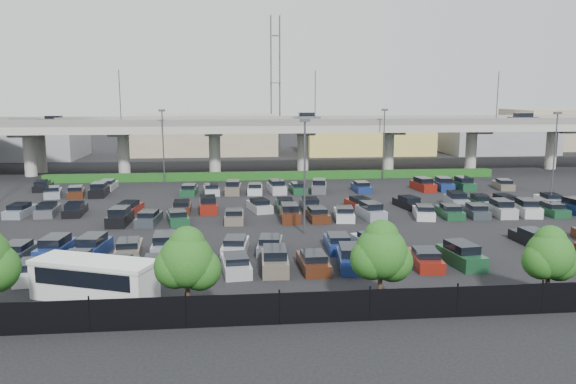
# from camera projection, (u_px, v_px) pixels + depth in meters

# --- Properties ---
(ground) EXTENTS (280.00, 280.00, 0.00)m
(ground) POSITION_uv_depth(u_px,v_px,m) (294.00, 215.00, 58.41)
(ground) COLOR black
(overpass) EXTENTS (150.00, 13.00, 15.80)m
(overpass) POSITION_uv_depth(u_px,v_px,m) (270.00, 129.00, 88.56)
(overpass) COLOR gray
(overpass) RESTS_ON ground
(hedge) EXTENTS (66.00, 1.60, 1.10)m
(hedge) POSITION_uv_depth(u_px,v_px,m) (275.00, 176.00, 82.81)
(hedge) COLOR #113B11
(hedge) RESTS_ON ground
(fence) EXTENTS (70.00, 0.10, 2.00)m
(fence) POSITION_uv_depth(u_px,v_px,m) (351.00, 306.00, 30.80)
(fence) COLOR black
(fence) RESTS_ON ground
(tree_row) EXTENTS (65.07, 3.66, 5.94)m
(tree_row) POSITION_uv_depth(u_px,v_px,m) (359.00, 252.00, 31.87)
(tree_row) COLOR #332316
(tree_row) RESTS_ON ground
(shuttle_bus) EXTENTS (8.07, 5.28, 2.46)m
(shuttle_bus) POSITION_uv_depth(u_px,v_px,m) (95.00, 277.00, 34.23)
(shuttle_bus) COLOR silver
(shuttle_bus) RESTS_ON ground
(parked_cars) EXTENTS (63.05, 41.62, 1.67)m
(parked_cars) POSITION_uv_depth(u_px,v_px,m) (284.00, 216.00, 54.70)
(parked_cars) COLOR #30383E
(parked_cars) RESTS_ON ground
(light_poles) EXTENTS (66.90, 48.38, 10.30)m
(light_poles) POSITION_uv_depth(u_px,v_px,m) (253.00, 154.00, 58.88)
(light_poles) COLOR #46464B
(light_poles) RESTS_ON ground
(distant_buildings) EXTENTS (138.00, 24.00, 9.00)m
(distant_buildings) POSITION_uv_depth(u_px,v_px,m) (319.00, 135.00, 119.58)
(distant_buildings) COLOR gray
(distant_buildings) RESTS_ON ground
(comm_tower) EXTENTS (2.40, 2.40, 30.00)m
(comm_tower) POSITION_uv_depth(u_px,v_px,m) (275.00, 80.00, 128.65)
(comm_tower) COLOR #46464B
(comm_tower) RESTS_ON ground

